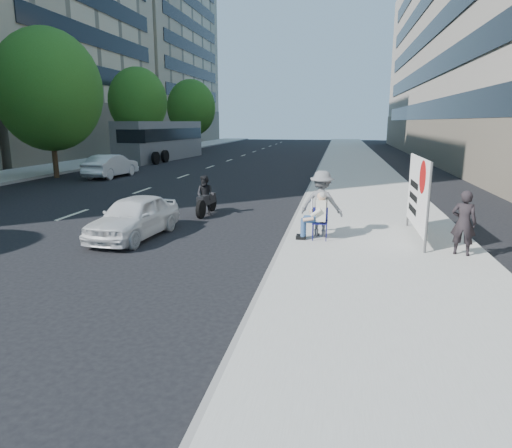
% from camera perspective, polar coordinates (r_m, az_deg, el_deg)
% --- Properties ---
extents(ground, '(160.00, 160.00, 0.00)m').
position_cam_1_polar(ground, '(7.88, -12.11, -12.08)').
color(ground, black).
rests_on(ground, ground).
extents(near_sidewalk, '(5.00, 120.00, 0.15)m').
position_cam_1_polar(near_sidewalk, '(26.81, 12.72, 5.53)').
color(near_sidewalk, '#A6A49B').
rests_on(near_sidewalk, ground).
extents(far_sidewalk, '(4.50, 120.00, 0.15)m').
position_cam_1_polar(far_sidewalk, '(33.18, -26.14, 5.87)').
color(far_sidewalk, '#A6A49B').
rests_on(far_sidewalk, ground).
extents(far_bldg_north, '(22.00, 28.00, 28.00)m').
position_cam_1_polar(far_bldg_north, '(76.80, -16.20, 20.23)').
color(far_bldg_north, '#C7B795').
rests_on(far_bldg_north, ground).
extents(tree_far_c, '(6.00, 6.00, 8.47)m').
position_cam_1_polar(tree_far_c, '(29.69, -24.51, 14.97)').
color(tree_far_c, '#382616').
rests_on(tree_far_c, ground).
extents(tree_far_d, '(4.80, 4.80, 7.65)m').
position_cam_1_polar(tree_far_d, '(40.19, -14.54, 14.60)').
color(tree_far_d, '#382616').
rests_on(tree_far_d, ground).
extents(tree_far_e, '(5.40, 5.40, 7.89)m').
position_cam_1_polar(tree_far_e, '(53.25, -8.10, 14.18)').
color(tree_far_e, '#382616').
rests_on(tree_far_e, ground).
extents(seated_protester, '(0.83, 1.12, 1.31)m').
position_cam_1_polar(seated_protester, '(12.33, 7.52, 1.38)').
color(seated_protester, navy).
rests_on(seated_protester, near_sidewalk).
extents(jogger, '(1.30, 0.93, 1.82)m').
position_cam_1_polar(jogger, '(12.67, 8.20, 2.53)').
color(jogger, slate).
rests_on(jogger, near_sidewalk).
extents(pedestrian_woman, '(0.66, 0.54, 1.56)m').
position_cam_1_polar(pedestrian_woman, '(11.84, 24.53, 0.14)').
color(pedestrian_woman, black).
rests_on(pedestrian_woman, near_sidewalk).
extents(protest_banner, '(0.08, 3.06, 2.20)m').
position_cam_1_polar(protest_banner, '(13.02, 19.55, 3.72)').
color(protest_banner, '#4C4C4C').
rests_on(protest_banner, near_sidewalk).
extents(white_sedan_near, '(1.76, 3.68, 1.21)m').
position_cam_1_polar(white_sedan_near, '(13.50, -15.00, 0.88)').
color(white_sedan_near, silver).
rests_on(white_sedan_near, ground).
extents(white_sedan_mid, '(1.71, 4.21, 1.36)m').
position_cam_1_polar(white_sedan_mid, '(28.90, -17.66, 6.95)').
color(white_sedan_mid, silver).
rests_on(white_sedan_mid, ground).
extents(motorcycle, '(0.75, 2.05, 1.42)m').
position_cam_1_polar(motorcycle, '(16.32, -6.29, 3.33)').
color(motorcycle, black).
rests_on(motorcycle, ground).
extents(bus, '(3.66, 12.25, 3.30)m').
position_cam_1_polar(bus, '(41.22, -11.72, 10.15)').
color(bus, slate).
rests_on(bus, ground).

